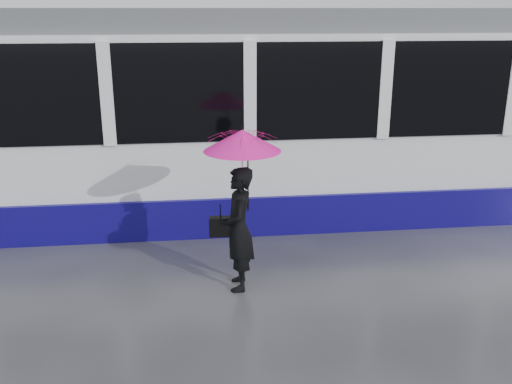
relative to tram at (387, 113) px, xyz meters
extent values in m
plane|color=#2A2A2F|center=(-3.17, -2.50, -1.64)|extent=(90.00, 90.00, 0.00)
cube|color=#3F3D38|center=(-3.17, -0.72, -1.63)|extent=(34.00, 0.07, 0.02)
cube|color=#3F3D38|center=(-3.17, 0.72, -1.63)|extent=(34.00, 0.07, 0.02)
cube|color=white|center=(0.00, 0.00, -0.11)|extent=(24.00, 2.40, 2.95)
cube|color=#100863|center=(0.00, 0.00, -1.33)|extent=(24.00, 2.56, 0.62)
cube|color=black|center=(0.00, 0.00, 0.56)|extent=(23.00, 2.48, 1.40)
cube|color=#54575B|center=(0.00, 0.00, 1.54)|extent=(23.60, 2.20, 0.35)
imported|color=black|center=(-2.83, -2.90, -0.86)|extent=(0.40, 0.58, 1.55)
imported|color=#FE1573|center=(-2.78, -2.90, 0.00)|extent=(0.89, 0.90, 0.78)
cone|color=#FE1573|center=(-2.78, -2.90, 0.24)|extent=(0.96, 0.96, 0.25)
cylinder|color=black|center=(-2.78, -2.90, 0.39)|extent=(0.01, 0.01, 0.06)
cylinder|color=black|center=(-2.71, -2.88, -0.29)|extent=(0.02, 0.02, 0.68)
cube|color=black|center=(-3.05, -2.88, -0.82)|extent=(0.28, 0.13, 0.24)
cylinder|color=black|center=(-3.05, -2.88, -0.61)|extent=(0.01, 0.01, 0.18)
camera|label=1|loc=(-3.40, -9.35, 1.69)|focal=40.00mm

